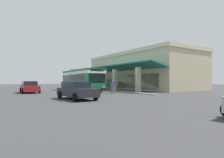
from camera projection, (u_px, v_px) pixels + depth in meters
name	position (u px, v px, depth m)	size (l,w,h in m)	color
ground	(106.00, 89.00, 34.29)	(120.00, 120.00, 0.00)	#38383A
curb_strip	(97.00, 89.00, 31.30)	(27.18, 0.50, 0.12)	#9E998E
plaza_building	(140.00, 71.00, 36.55)	(22.95, 13.41, 6.69)	#C6B793
transit_bus	(81.00, 79.00, 27.94)	(11.32, 3.17, 3.34)	#196638
parked_sedan_charcoal	(77.00, 90.00, 15.54)	(4.51, 2.21, 1.47)	#232328
parked_sedan_red	(30.00, 87.00, 23.64)	(4.47, 2.14, 1.47)	maroon
pedestrian	(113.00, 86.00, 22.09)	(0.50, 0.64, 1.64)	#726651
potted_palm	(87.00, 84.00, 36.83)	(1.87, 1.50, 2.82)	gray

